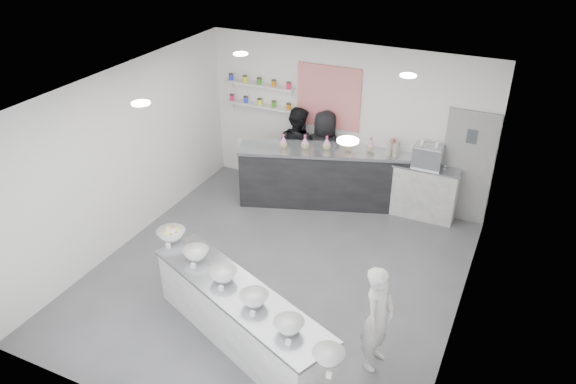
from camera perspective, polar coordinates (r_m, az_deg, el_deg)
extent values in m
plane|color=#515156|center=(8.97, -1.23, -8.46)|extent=(6.00, 6.00, 0.00)
plane|color=white|center=(7.54, -1.47, 9.96)|extent=(6.00, 6.00, 0.00)
plane|color=white|center=(10.66, 5.86, 7.04)|extent=(5.50, 0.00, 5.50)
plane|color=white|center=(9.57, -16.30, 3.33)|extent=(0.00, 6.00, 6.00)
plane|color=white|center=(7.51, 17.89, -4.37)|extent=(0.00, 6.00, 6.00)
cube|color=gray|center=(10.37, 17.71, 2.37)|extent=(0.88, 0.04, 2.10)
cube|color=red|center=(10.59, 4.13, 9.57)|extent=(1.25, 0.03, 1.20)
cube|color=silver|center=(11.19, -2.84, 8.79)|extent=(1.45, 0.22, 0.04)
cube|color=silver|center=(11.06, -2.89, 10.83)|extent=(1.45, 0.22, 0.04)
cylinder|color=white|center=(7.49, -14.73, 8.72)|extent=(0.24, 0.24, 0.02)
cylinder|color=white|center=(6.18, 6.11, 5.21)|extent=(0.24, 0.24, 0.02)
cylinder|color=white|center=(9.53, -4.84, 13.82)|extent=(0.24, 0.24, 0.02)
cylinder|color=white|center=(8.54, 12.11, 11.49)|extent=(0.24, 0.24, 0.02)
cube|color=#9C9B98|center=(7.63, -4.92, -12.47)|extent=(3.08, 1.84, 0.83)
cube|color=black|center=(10.63, 4.91, 1.49)|extent=(3.67, 1.84, 1.13)
cube|color=white|center=(10.03, 5.03, 4.31)|extent=(3.41, 1.21, 0.31)
cube|color=#9C9B98|center=(10.53, 13.12, 0.15)|extent=(1.37, 0.44, 1.02)
cube|color=#93969E|center=(10.21, 14.04, 3.51)|extent=(0.51, 0.35, 0.39)
imported|color=silver|center=(7.18, 9.10, -12.55)|extent=(0.43, 0.58, 1.47)
imported|color=black|center=(11.02, 0.94, 4.37)|extent=(0.99, 0.86, 1.74)
imported|color=black|center=(10.82, 3.69, 3.84)|extent=(0.87, 0.59, 1.74)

